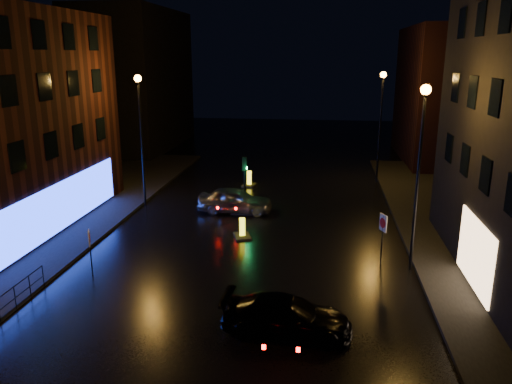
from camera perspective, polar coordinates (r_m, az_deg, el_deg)
ground at (r=19.05m, az=-4.32°, el=-14.79°), size 120.00×120.00×0.00m
pavement_left at (r=31.28m, az=-27.08°, el=-3.99°), size 12.00×44.00×0.15m
building_far_left at (r=54.75m, az=-13.63°, el=12.35°), size 8.00×16.00×14.00m
building_far_right at (r=49.55m, az=21.32°, el=10.29°), size 8.00×14.00×12.00m
street_lamp_lfar at (r=32.40m, az=-13.08°, el=7.94°), size 0.44×0.44×8.37m
street_lamp_rnear at (r=22.84m, az=18.28°, el=4.54°), size 0.44×0.44×8.37m
street_lamp_rfar at (r=38.52m, az=14.09°, el=9.02°), size 0.44×0.44×8.37m
traffic_signal at (r=31.77m, az=-1.30°, el=-1.14°), size 1.40×2.40×3.45m
silver_hatchback at (r=31.17m, az=-2.41°, el=-0.94°), size 4.62×1.89×1.57m
dark_sedan at (r=18.15m, az=3.53°, el=-13.97°), size 4.73×2.17×1.34m
bollard_near at (r=27.12m, az=-1.58°, el=-4.70°), size 1.18×1.44×1.09m
bollard_far at (r=37.58m, az=-0.78°, el=1.09°), size 1.08×1.44×1.15m
road_sign_left at (r=23.36m, az=-18.48°, el=-5.41°), size 0.25×0.48×2.11m
road_sign_right at (r=23.93m, az=14.30°, el=-3.91°), size 0.29×0.56×2.46m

